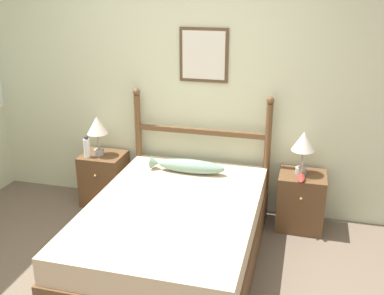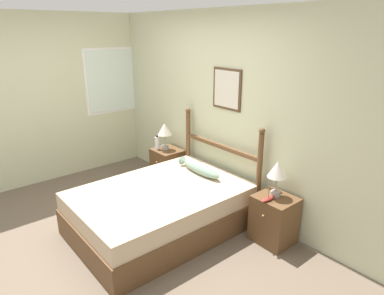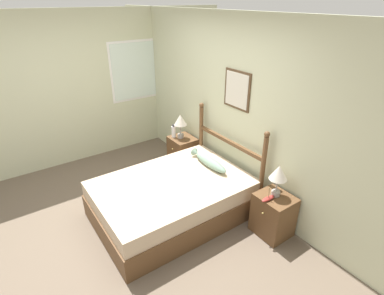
{
  "view_description": "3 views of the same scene",
  "coord_description": "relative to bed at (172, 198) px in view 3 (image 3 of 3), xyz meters",
  "views": [
    {
      "loc": [
        1.21,
        -2.51,
        2.25
      ],
      "look_at": [
        0.27,
        1.1,
        0.87
      ],
      "focal_mm": 42.0,
      "sensor_mm": 36.0,
      "label": 1
    },
    {
      "loc": [
        3.24,
        -1.39,
        2.31
      ],
      "look_at": [
        0.21,
        1.13,
        0.93
      ],
      "focal_mm": 32.0,
      "sensor_mm": 36.0,
      "label": 2
    },
    {
      "loc": [
        3.07,
        -1.03,
        2.7
      ],
      "look_at": [
        0.22,
        0.96,
        0.93
      ],
      "focal_mm": 28.0,
      "sensor_mm": 36.0,
      "label": 3
    }
  ],
  "objects": [
    {
      "name": "wall_back",
      "position": [
        -0.22,
        1.09,
        1.01
      ],
      "size": [
        6.4,
        0.08,
        2.55
      ],
      "color": "beige",
      "rests_on": "ground_plane"
    },
    {
      "name": "ground_plane",
      "position": [
        -0.22,
        -0.64,
        -0.26
      ],
      "size": [
        16.0,
        16.0,
        0.0
      ],
      "primitive_type": "plane",
      "color": "brown"
    },
    {
      "name": "fish_pillow",
      "position": [
        -0.05,
        0.66,
        0.33
      ],
      "size": [
        0.73,
        0.15,
        0.13
      ],
      "color": "gray",
      "rests_on": "bed"
    },
    {
      "name": "wall_left",
      "position": [
        -2.35,
        -0.61,
        1.02
      ],
      "size": [
        0.08,
        6.4,
        2.55
      ],
      "color": "beige",
      "rests_on": "ground_plane"
    },
    {
      "name": "bottle",
      "position": [
        -1.14,
        0.74,
        0.39
      ],
      "size": [
        0.07,
        0.07,
        0.23
      ],
      "color": "white",
      "rests_on": "nightstand_left"
    },
    {
      "name": "model_boat",
      "position": [
        1.01,
        0.72,
        0.31
      ],
      "size": [
        0.07,
        0.21,
        0.17
      ],
      "color": "maroon",
      "rests_on": "nightstand_right"
    },
    {
      "name": "table_lamp_right",
      "position": [
        1.0,
        0.85,
        0.59
      ],
      "size": [
        0.21,
        0.21,
        0.41
      ],
      "color": "gray",
      "rests_on": "nightstand_right"
    },
    {
      "name": "bed",
      "position": [
        0.0,
        0.0,
        0.0
      ],
      "size": [
        1.39,
        2.0,
        0.53
      ],
      "color": "brown",
      "rests_on": "ground_plane"
    },
    {
      "name": "nightstand_right",
      "position": [
        1.02,
        0.84,
        0.01
      ],
      "size": [
        0.44,
        0.41,
        0.55
      ],
      "color": "brown",
      "rests_on": "ground_plane"
    },
    {
      "name": "table_lamp_left",
      "position": [
        -1.05,
        0.82,
        0.59
      ],
      "size": [
        0.21,
        0.21,
        0.41
      ],
      "color": "gray",
      "rests_on": "nightstand_left"
    },
    {
      "name": "nightstand_left",
      "position": [
        -1.02,
        0.84,
        0.01
      ],
      "size": [
        0.44,
        0.41,
        0.55
      ],
      "color": "brown",
      "rests_on": "ground_plane"
    },
    {
      "name": "headboard",
      "position": [
        0.0,
        0.97,
        0.42
      ],
      "size": [
        1.4,
        0.08,
        1.25
      ],
      "color": "brown",
      "rests_on": "ground_plane"
    }
  ]
}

